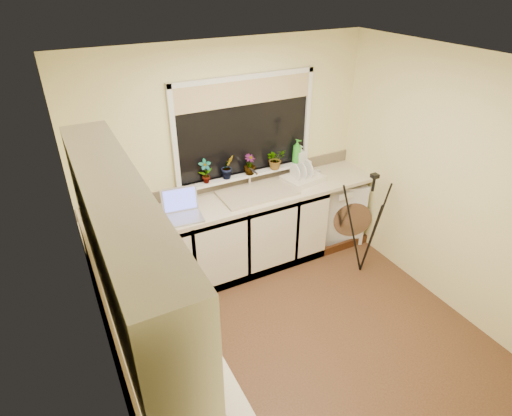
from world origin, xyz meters
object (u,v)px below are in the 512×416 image
object	(u,v)px
tripod	(367,225)
washing_machine	(338,207)
plant_a	(205,171)
cup_back	(317,174)
dish_rack	(303,179)
steel_jar	(159,341)
plant_b	(228,167)
soap_bottle_green	(297,151)
plant_d	(275,159)
microwave	(132,239)
soap_bottle_clear	(301,154)
plant_c	(250,165)
laptop	(182,210)
cup_left	(179,376)
kettle	(139,268)

from	to	relation	value
tripod	washing_machine	bearing A→B (deg)	68.35
plant_a	cup_back	size ratio (longest dim) A/B	2.41
dish_rack	steel_jar	world-z (taller)	steel_jar
dish_rack	plant_b	xyz separation A→B (m)	(-0.84, 0.19, 0.25)
soap_bottle_green	plant_d	bearing A→B (deg)	-173.75
tripod	microwave	bearing A→B (deg)	167.06
soap_bottle_green	soap_bottle_clear	distance (m)	0.06
plant_c	cup_back	bearing A→B (deg)	-12.23
laptop	soap_bottle_green	size ratio (longest dim) A/B	1.41
plant_b	plant_c	size ratio (longest dim) A/B	1.16
cup_back	soap_bottle_clear	bearing A→B (deg)	122.43
plant_a	plant_b	bearing A→B (deg)	0.09
soap_bottle_green	cup_back	xyz separation A→B (m)	(0.16, -0.20, -0.25)
plant_d	soap_bottle_clear	world-z (taller)	plant_d
dish_rack	plant_d	xyz separation A→B (m)	(-0.27, 0.17, 0.23)
plant_b	plant_d	size ratio (longest dim) A/B	1.12
steel_jar	plant_b	bearing A→B (deg)	54.07
soap_bottle_clear	soap_bottle_green	bearing A→B (deg)	161.88
dish_rack	soap_bottle_clear	distance (m)	0.30
steel_jar	soap_bottle_clear	size ratio (longest dim) A/B	0.50
plant_d	cup_back	size ratio (longest dim) A/B	2.13
laptop	cup_left	xyz separation A→B (m)	(-0.63, -1.80, -0.02)
microwave	plant_a	world-z (taller)	plant_a
plant_b	kettle	bearing A→B (deg)	-139.36
dish_rack	plant_a	size ratio (longest dim) A/B	1.65
washing_machine	plant_d	distance (m)	1.15
laptop	soap_bottle_clear	bearing A→B (deg)	17.01
microwave	laptop	bearing A→B (deg)	-69.72
dish_rack	steel_jar	size ratio (longest dim) A/B	4.28
microwave	soap_bottle_clear	world-z (taller)	soap_bottle_clear
plant_a	cup_back	xyz separation A→B (m)	(1.28, -0.19, -0.24)
steel_jar	soap_bottle_clear	distance (m)	2.83
cup_left	steel_jar	bearing A→B (deg)	96.09
microwave	cup_left	size ratio (longest dim) A/B	5.05
kettle	tripod	bearing A→B (deg)	3.42
kettle	microwave	distance (m)	0.39
dish_rack	plant_c	size ratio (longest dim) A/B	1.94
laptop	plant_d	world-z (taller)	plant_d
soap_bottle_green	cup_left	bearing A→B (deg)	-135.45
cup_left	laptop	bearing A→B (deg)	70.65
washing_machine	soap_bottle_clear	bearing A→B (deg)	-174.91
plant_c	kettle	bearing A→B (deg)	-144.97
dish_rack	plant_a	world-z (taller)	plant_a
tripod	plant_c	bearing A→B (deg)	130.09
plant_c	cup_left	bearing A→B (deg)	-126.12
laptop	cup_back	bearing A→B (deg)	9.99
steel_jar	laptop	bearing A→B (deg)	66.02
cup_back	cup_left	xyz separation A→B (m)	(-2.29, -1.89, 0.00)
tripod	cup_left	size ratio (longest dim) A/B	12.33
plant_a	washing_machine	bearing A→B (deg)	-5.81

